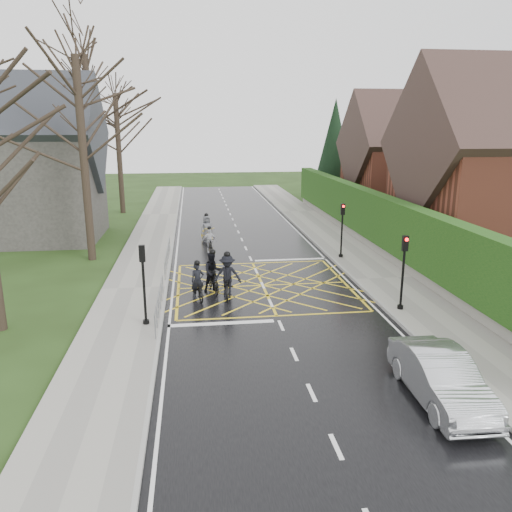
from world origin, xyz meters
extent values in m
plane|color=black|center=(0.00, 0.00, 0.00)|extent=(120.00, 120.00, 0.00)
cube|color=black|center=(0.00, 0.00, 0.01)|extent=(9.00, 80.00, 0.01)
cube|color=gray|center=(6.00, 0.00, 0.07)|extent=(3.00, 80.00, 0.15)
cube|color=gray|center=(-6.00, 0.00, 0.07)|extent=(3.00, 80.00, 0.15)
cube|color=slate|center=(7.75, 6.00, 0.35)|extent=(0.50, 38.00, 0.70)
cube|color=#10360E|center=(7.75, 6.00, 2.10)|extent=(0.90, 38.00, 2.80)
cube|color=brown|center=(14.75, 4.00, 3.25)|extent=(11.00, 9.00, 6.50)
cube|color=brown|center=(14.75, 18.00, 3.00)|extent=(9.00, 8.00, 6.00)
cube|color=#34231F|center=(14.75, 18.00, 5.90)|extent=(9.80, 8.80, 8.80)
cube|color=brown|center=(17.45, 18.00, 8.50)|extent=(0.70, 0.70, 1.60)
cylinder|color=black|center=(10.75, 26.00, 0.60)|extent=(0.50, 0.50, 1.20)
cone|color=black|center=(10.75, 26.00, 5.00)|extent=(4.60, 4.60, 10.00)
cube|color=#2D2B28|center=(-13.50, 12.00, 3.50)|extent=(8.00, 7.00, 7.00)
cube|color=#26282D|center=(-13.50, 12.00, 6.90)|extent=(8.80, 7.80, 7.80)
cylinder|color=black|center=(-9.00, 6.00, 5.50)|extent=(0.44, 0.44, 11.00)
cylinder|color=black|center=(-10.00, 14.00, 6.00)|extent=(0.44, 0.44, 12.00)
cylinder|color=black|center=(-9.30, 22.00, 5.00)|extent=(0.44, 0.44, 10.00)
cylinder|color=slate|center=(-4.65, -3.50, 1.00)|extent=(0.05, 5.00, 0.05)
cylinder|color=slate|center=(-4.65, -3.50, 0.55)|extent=(0.04, 5.00, 0.04)
cylinder|color=slate|center=(-4.65, -6.00, 0.50)|extent=(0.04, 0.04, 1.00)
cylinder|color=slate|center=(-4.65, -1.00, 0.50)|extent=(0.04, 0.04, 1.00)
cylinder|color=slate|center=(-4.65, 4.00, 1.00)|extent=(0.05, 6.00, 0.05)
cylinder|color=slate|center=(-4.65, 4.00, 0.55)|extent=(0.04, 6.00, 0.04)
cylinder|color=slate|center=(-4.65, 1.00, 0.50)|extent=(0.04, 0.04, 1.00)
cylinder|color=slate|center=(-4.65, 7.00, 0.50)|extent=(0.04, 0.04, 1.00)
cylinder|color=black|center=(5.10, 4.20, 1.50)|extent=(0.10, 0.10, 3.00)
cylinder|color=black|center=(5.10, 4.20, 0.15)|extent=(0.24, 0.24, 0.30)
cube|color=black|center=(5.10, 4.20, 2.90)|extent=(0.22, 0.16, 0.62)
sphere|color=#FF0C0C|center=(5.10, 4.08, 3.08)|extent=(0.14, 0.14, 0.14)
cylinder|color=black|center=(5.10, -4.20, 1.50)|extent=(0.10, 0.10, 3.00)
cylinder|color=black|center=(5.10, -4.20, 0.15)|extent=(0.24, 0.24, 0.30)
cube|color=black|center=(5.10, -4.20, 2.90)|extent=(0.22, 0.16, 0.62)
sphere|color=#FF0C0C|center=(5.10, -4.32, 3.08)|extent=(0.14, 0.14, 0.14)
cylinder|color=black|center=(-5.10, -4.50, 1.50)|extent=(0.10, 0.10, 3.00)
cylinder|color=black|center=(-5.10, -4.50, 0.15)|extent=(0.24, 0.24, 0.30)
cube|color=black|center=(-5.10, -4.50, 2.90)|extent=(0.22, 0.16, 0.62)
sphere|color=#FF0C0C|center=(-5.10, -4.38, 3.08)|extent=(0.14, 0.14, 0.14)
imported|color=black|center=(-3.10, -1.48, 0.47)|extent=(1.03, 1.89, 0.94)
imported|color=black|center=(-3.10, -1.38, 0.80)|extent=(0.66, 0.51, 1.60)
sphere|color=black|center=(-3.10, -1.38, 1.62)|extent=(0.25, 0.25, 0.25)
imported|color=black|center=(-2.38, -0.59, 0.60)|extent=(0.92, 2.06, 1.20)
imported|color=black|center=(-2.38, -0.49, 0.92)|extent=(1.00, 0.85, 1.83)
sphere|color=black|center=(-2.38, -0.49, 1.85)|extent=(0.29, 0.29, 0.29)
imported|color=black|center=(-1.77, -1.37, 0.56)|extent=(0.90, 2.18, 1.12)
imported|color=black|center=(-1.77, -1.27, 0.95)|extent=(1.28, 0.80, 1.90)
sphere|color=black|center=(-1.77, -1.27, 1.92)|extent=(0.30, 0.30, 0.30)
imported|color=black|center=(-2.28, 6.66, 0.48)|extent=(0.72, 1.66, 0.97)
imported|color=silver|center=(-2.28, 6.76, 0.74)|extent=(0.92, 0.50, 1.48)
sphere|color=black|center=(-2.28, 6.76, 1.50)|extent=(0.23, 0.23, 0.23)
imported|color=gold|center=(-2.34, 9.60, 0.52)|extent=(1.29, 2.08, 1.03)
imported|color=#515358|center=(-2.34, 9.70, 0.88)|extent=(0.99, 0.81, 1.75)
sphere|color=black|center=(-2.34, 9.70, 1.77)|extent=(0.27, 0.27, 0.27)
imported|color=#B4B7BB|center=(3.42, -10.82, 0.71)|extent=(1.60, 4.32, 1.41)
camera|label=1|loc=(-3.21, -22.51, 7.42)|focal=35.00mm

